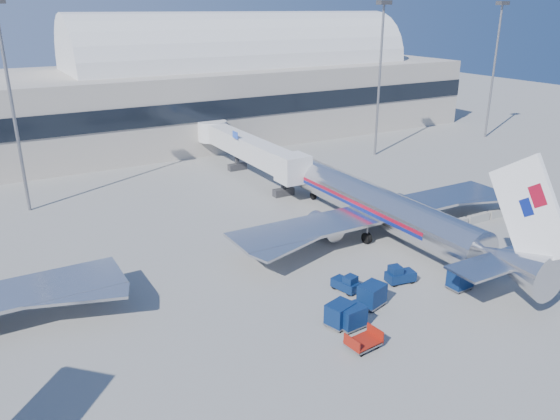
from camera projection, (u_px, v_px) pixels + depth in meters
ground at (324, 275)px, 47.02m from camera, size 260.00×260.00×0.00m
terminal at (46, 106)px, 83.51m from camera, size 170.00×28.15×21.00m
airliner_main at (382, 208)px, 54.33m from camera, size 32.00×37.26×12.07m
jetbridge_near at (244, 146)px, 74.23m from camera, size 4.40×27.50×6.25m
mast_west at (7, 77)px, 56.89m from camera, size 2.00×1.20×22.60m
mast_east at (381, 57)px, 80.24m from camera, size 2.00×1.20×22.60m
mast_far_east at (496, 51)px, 91.92m from camera, size 2.00×1.20×22.60m
barrier_near at (456, 224)px, 56.89m from camera, size 3.00×0.55×0.90m
barrier_mid at (478, 218)px, 58.43m from camera, size 3.00×0.55×0.90m
barrier_far at (499, 213)px, 59.97m from camera, size 3.00×0.55×0.90m
tug_lead at (399, 275)px, 45.46m from camera, size 2.60×1.61×1.58m
tug_right at (482, 251)px, 49.92m from camera, size 2.61×1.82×1.55m
tug_left at (346, 284)px, 44.13m from camera, size 1.63×2.47×1.48m
cart_train_a at (372, 295)px, 41.82m from camera, size 2.43×2.10×1.82m
cart_train_b at (352, 316)px, 38.99m from camera, size 2.03×1.61×1.70m
cart_train_c at (340, 314)px, 39.26m from camera, size 2.35×2.03×1.76m
cart_solo_near at (460, 279)px, 44.37m from camera, size 1.97×1.54×1.68m
cart_solo_far at (512, 259)px, 48.00m from camera, size 1.93×1.55×1.60m
cart_open_red at (363, 343)px, 36.77m from camera, size 2.42×1.82×0.61m
ramp_worker at (558, 269)px, 46.26m from camera, size 0.60×0.68×1.56m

